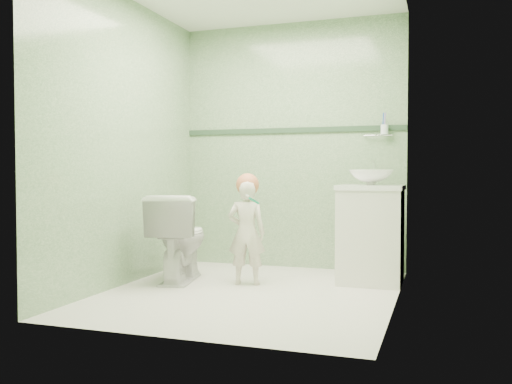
% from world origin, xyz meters
% --- Properties ---
extents(ground, '(2.50, 2.50, 0.00)m').
position_xyz_m(ground, '(0.00, 0.00, 0.00)').
color(ground, silver).
rests_on(ground, ground).
extents(room_shell, '(2.50, 2.54, 2.40)m').
position_xyz_m(room_shell, '(0.00, 0.00, 1.20)').
color(room_shell, gray).
rests_on(room_shell, ground).
extents(trim_stripe, '(2.20, 0.02, 0.05)m').
position_xyz_m(trim_stripe, '(0.00, 1.24, 1.35)').
color(trim_stripe, '#2B452F').
rests_on(trim_stripe, room_shell).
extents(vanity, '(0.52, 0.50, 0.80)m').
position_xyz_m(vanity, '(0.84, 0.70, 0.40)').
color(vanity, silver).
rests_on(vanity, ground).
extents(counter, '(0.54, 0.52, 0.04)m').
position_xyz_m(counter, '(0.84, 0.70, 0.81)').
color(counter, white).
rests_on(counter, vanity).
extents(basin, '(0.37, 0.37, 0.13)m').
position_xyz_m(basin, '(0.84, 0.70, 0.89)').
color(basin, white).
rests_on(basin, counter).
extents(faucet, '(0.03, 0.13, 0.18)m').
position_xyz_m(faucet, '(0.84, 0.89, 0.97)').
color(faucet, silver).
rests_on(faucet, counter).
extents(cup_holder, '(0.26, 0.07, 0.21)m').
position_xyz_m(cup_holder, '(0.89, 1.18, 1.33)').
color(cup_holder, silver).
rests_on(cup_holder, room_shell).
extents(toilet, '(0.55, 0.80, 0.75)m').
position_xyz_m(toilet, '(-0.74, 0.27, 0.37)').
color(toilet, white).
rests_on(toilet, ground).
extents(toddler, '(0.35, 0.27, 0.87)m').
position_xyz_m(toddler, '(-0.13, 0.30, 0.43)').
color(toddler, beige).
rests_on(toddler, ground).
extents(hair_cap, '(0.19, 0.19, 0.19)m').
position_xyz_m(hair_cap, '(-0.13, 0.33, 0.83)').
color(hair_cap, '#C76F46').
rests_on(hair_cap, toddler).
extents(teal_toothbrush, '(0.11, 0.14, 0.08)m').
position_xyz_m(teal_toothbrush, '(-0.04, 0.19, 0.71)').
color(teal_toothbrush, '#058155').
rests_on(teal_toothbrush, toddler).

